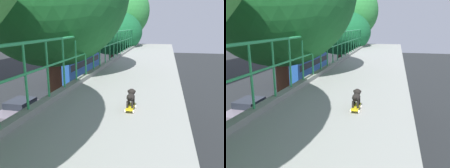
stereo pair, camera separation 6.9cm
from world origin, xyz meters
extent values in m
cylinder|color=#2D9D59|center=(-0.25, 2.29, 5.91)|extent=(0.04, 0.04, 1.14)
cylinder|color=#2D9D59|center=(-0.25, 3.06, 5.91)|extent=(0.04, 0.04, 1.14)
cylinder|color=#2D9D59|center=(-0.25, 3.82, 5.91)|extent=(0.04, 0.04, 1.14)
cylinder|color=#2D9D59|center=(-0.25, 4.58, 5.91)|extent=(0.04, 0.04, 1.14)
cylinder|color=#2D9D59|center=(-0.25, 5.35, 5.91)|extent=(0.04, 0.04, 1.14)
cylinder|color=#2D9D59|center=(-0.25, 6.11, 5.91)|extent=(0.04, 0.04, 1.14)
cylinder|color=#2D9D59|center=(-0.25, 6.87, 5.91)|extent=(0.04, 0.04, 1.14)
cylinder|color=#2D9D59|center=(-0.25, 7.64, 5.91)|extent=(0.04, 0.04, 1.14)
cylinder|color=#2D9D59|center=(-0.25, 8.40, 5.91)|extent=(0.04, 0.04, 1.14)
cylinder|color=#2D9D59|center=(-0.25, 9.17, 5.91)|extent=(0.04, 0.04, 1.14)
cylinder|color=#2D9D59|center=(-0.25, 9.93, 5.91)|extent=(0.04, 0.04, 1.14)
cylinder|color=#2D9D59|center=(-0.25, 10.69, 5.91)|extent=(0.04, 0.04, 1.14)
cylinder|color=#2D9D59|center=(-0.25, 11.46, 5.91)|extent=(0.04, 0.04, 1.14)
cylinder|color=#2D9D59|center=(-0.25, 12.22, 5.91)|extent=(0.04, 0.04, 1.14)
cylinder|color=#2D9D59|center=(-0.25, 12.99, 5.91)|extent=(0.04, 0.04, 1.14)
cylinder|color=#2D9D59|center=(-0.25, 13.75, 5.91)|extent=(0.04, 0.04, 1.14)
cylinder|color=#2D9D59|center=(-0.25, 14.51, 5.91)|extent=(0.04, 0.04, 1.14)
cylinder|color=#2D9D59|center=(-0.25, 15.28, 5.91)|extent=(0.04, 0.04, 1.14)
cylinder|color=#2D9D59|center=(-0.25, 16.04, 5.91)|extent=(0.04, 0.04, 1.14)
cylinder|color=#2D9D59|center=(-0.25, 16.80, 5.91)|extent=(0.04, 0.04, 1.14)
cylinder|color=#2D9D59|center=(-0.25, 17.57, 5.91)|extent=(0.04, 0.04, 1.14)
cube|color=black|center=(-4.79, 9.39, 0.55)|extent=(1.73, 3.86, 0.62)
cube|color=#1E232B|center=(-4.79, 9.19, 1.11)|extent=(1.43, 1.83, 0.49)
cylinder|color=black|center=(-3.97, 10.67, 0.34)|extent=(0.20, 0.69, 0.69)
cylinder|color=black|center=(-5.62, 10.67, 0.34)|extent=(0.20, 0.69, 0.69)
cylinder|color=black|center=(-3.97, 8.11, 0.34)|extent=(0.20, 0.69, 0.69)
cylinder|color=black|center=(-5.62, 8.11, 0.34)|extent=(0.20, 0.69, 0.69)
cube|color=slate|center=(-8.53, 13.34, 0.48)|extent=(1.81, 4.22, 0.58)
cube|color=#1E232B|center=(-8.53, 13.68, 1.01)|extent=(1.65, 2.04, 0.49)
cylinder|color=black|center=(-7.67, 11.98, 0.33)|extent=(0.19, 0.65, 0.65)
cylinder|color=black|center=(-7.67, 14.70, 0.33)|extent=(0.19, 0.65, 0.65)
cylinder|color=black|center=(-9.40, 14.70, 0.33)|extent=(0.19, 0.65, 0.65)
cube|color=navy|center=(-4.86, 16.38, 0.52)|extent=(1.79, 4.03, 0.68)
cube|color=#1E232B|center=(-4.86, 16.15, 1.17)|extent=(1.51, 1.82, 0.64)
cylinder|color=black|center=(-4.01, 17.62, 0.32)|extent=(0.23, 0.64, 0.64)
cylinder|color=black|center=(-5.72, 17.62, 0.32)|extent=(0.23, 0.64, 0.64)
cylinder|color=black|center=(-4.01, 15.14, 0.32)|extent=(0.23, 0.64, 0.64)
cylinder|color=black|center=(-5.72, 15.14, 0.32)|extent=(0.23, 0.64, 0.64)
cube|color=#204B92|center=(-8.87, 26.53, 1.74)|extent=(2.54, 11.22, 2.93)
cube|color=black|center=(-8.87, 26.53, 2.26)|extent=(2.56, 10.32, 0.70)
cylinder|color=black|center=(-7.65, 30.46, 0.48)|extent=(0.28, 0.96, 0.96)
cylinder|color=black|center=(-10.09, 30.46, 0.48)|extent=(0.28, 0.96, 0.96)
cylinder|color=black|center=(-7.65, 23.44, 0.48)|extent=(0.28, 0.96, 0.96)
cylinder|color=black|center=(-10.09, 23.44, 0.48)|extent=(0.28, 0.96, 0.96)
cylinder|color=brown|center=(-1.61, 6.03, 3.24)|extent=(0.45, 0.45, 6.47)
cylinder|color=#4B3631|center=(-2.01, 16.19, 2.49)|extent=(0.38, 0.38, 4.98)
ellipsoid|color=#14582E|center=(-2.01, 16.19, 6.25)|extent=(4.60, 4.60, 3.30)
cylinder|color=#4C3432|center=(-1.57, 17.99, 3.33)|extent=(0.44, 0.44, 6.66)
ellipsoid|color=#2C8139|center=(-1.57, 17.99, 7.87)|extent=(4.41, 4.41, 4.40)
cube|color=gold|center=(1.46, 2.96, 5.29)|extent=(0.13, 0.43, 0.02)
cylinder|color=white|center=(1.53, 3.10, 5.25)|extent=(0.02, 0.06, 0.06)
cylinder|color=white|center=(1.38, 3.10, 5.25)|extent=(0.02, 0.06, 0.06)
cylinder|color=white|center=(1.53, 2.82, 5.25)|extent=(0.02, 0.06, 0.06)
cylinder|color=white|center=(1.38, 2.82, 5.25)|extent=(0.02, 0.06, 0.06)
cylinder|color=black|center=(1.50, 3.05, 5.37)|extent=(0.04, 0.04, 0.13)
cylinder|color=black|center=(1.41, 3.05, 5.37)|extent=(0.04, 0.04, 0.13)
cylinder|color=black|center=(1.50, 2.85, 5.37)|extent=(0.04, 0.04, 0.13)
cylinder|color=black|center=(1.41, 2.85, 5.37)|extent=(0.04, 0.04, 0.13)
ellipsoid|color=black|center=(1.46, 2.95, 5.48)|extent=(0.15, 0.27, 0.14)
sphere|color=black|center=(1.46, 3.06, 5.54)|extent=(0.13, 0.13, 0.13)
ellipsoid|color=black|center=(1.46, 3.12, 5.54)|extent=(0.05, 0.06, 0.04)
sphere|color=black|center=(1.51, 3.06, 5.56)|extent=(0.06, 0.06, 0.06)
sphere|color=black|center=(1.41, 3.06, 5.56)|extent=(0.06, 0.06, 0.06)
sphere|color=black|center=(1.46, 2.81, 5.52)|extent=(0.07, 0.07, 0.07)
camera|label=1|loc=(2.05, -1.13, 6.77)|focal=37.35mm
camera|label=2|loc=(2.11, -1.11, 6.77)|focal=37.35mm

